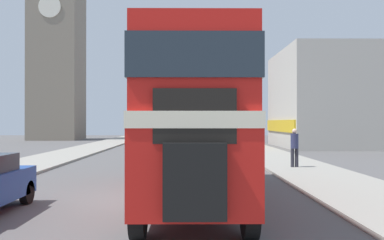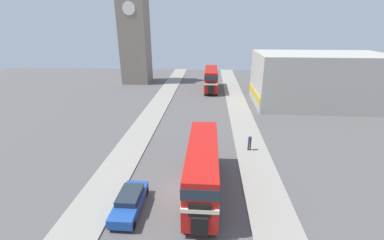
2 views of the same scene
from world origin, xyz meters
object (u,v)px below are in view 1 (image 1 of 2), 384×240
Objects in this scene: double_decker_bus at (192,113)px; church_tower at (57,17)px; pedestrian_walking at (295,145)px; bus_distant at (195,119)px.

double_decker_bus is 0.35× the size of church_tower.
pedestrian_walking is at bearing -57.60° from church_tower.
pedestrian_walking is 42.68m from church_tower.
church_tower reaches higher than double_decker_bus.
pedestrian_walking is 0.06× the size of church_tower.
bus_distant is 0.36× the size of church_tower.
church_tower reaches higher than pedestrian_walking.
pedestrian_walking is (4.89, 7.53, -1.36)m from double_decker_bus.
bus_distant is 27.74m from pedestrian_walking.
double_decker_bus is 9.08m from pedestrian_walking.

